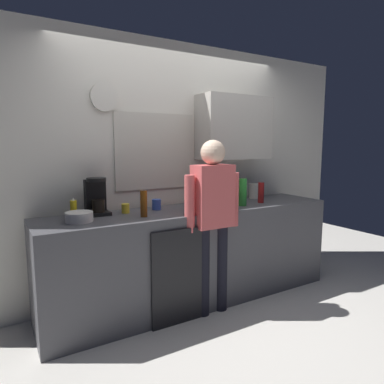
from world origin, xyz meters
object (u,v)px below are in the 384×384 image
at_px(bottle_dark_sauce, 190,201).
at_px(cup_white_mug, 234,196).
at_px(storage_canister, 255,191).
at_px(coffee_maker, 96,198).
at_px(cup_blue_mug, 157,204).
at_px(bottle_clear_soda, 242,192).
at_px(bottle_red_vinegar, 261,193).
at_px(mixing_bowl, 79,217).
at_px(dish_soap, 74,209).
at_px(bottle_amber_beer, 144,204).
at_px(potted_plant, 200,199).
at_px(person_at_sink, 213,213).
at_px(cup_yellow_cup, 125,208).
at_px(bottle_green_wine, 224,192).

distance_m(bottle_dark_sauce, cup_white_mug, 0.75).
relative_size(bottle_dark_sauce, cup_white_mug, 1.89).
xyz_separation_m(cup_white_mug, storage_canister, (0.31, 0.02, 0.04)).
relative_size(coffee_maker, bottle_dark_sauce, 1.83).
xyz_separation_m(coffee_maker, cup_blue_mug, (0.55, -0.07, -0.10)).
xyz_separation_m(bottle_clear_soda, bottle_red_vinegar, (0.28, 0.03, -0.03)).
relative_size(coffee_maker, mixing_bowl, 1.50).
bearing_deg(bottle_clear_soda, cup_white_mug, 67.33).
xyz_separation_m(mixing_bowl, dish_soap, (-0.01, 0.17, 0.04)).
height_order(bottle_clear_soda, bottle_amber_beer, bottle_clear_soda).
height_order(bottle_dark_sauce, cup_blue_mug, bottle_dark_sauce).
distance_m(bottle_red_vinegar, mixing_bowl, 1.89).
bearing_deg(potted_plant, dish_soap, 159.53).
height_order(mixing_bowl, dish_soap, dish_soap).
height_order(bottle_amber_beer, potted_plant, same).
distance_m(bottle_amber_beer, bottle_dark_sauce, 0.49).
bearing_deg(person_at_sink, storage_canister, 36.53).
distance_m(bottle_amber_beer, storage_canister, 1.55).
bearing_deg(cup_blue_mug, mixing_bowl, -168.24).
bearing_deg(bottle_clear_soda, storage_canister, 34.90).
bearing_deg(cup_yellow_cup, potted_plant, -32.10).
relative_size(cup_yellow_cup, cup_white_mug, 0.89).
relative_size(cup_blue_mug, mixing_bowl, 0.45).
height_order(dish_soap, person_at_sink, person_at_sink).
height_order(bottle_green_wine, cup_yellow_cup, bottle_green_wine).
distance_m(coffee_maker, bottle_amber_beer, 0.45).
xyz_separation_m(bottle_red_vinegar, bottle_amber_beer, (-1.36, -0.04, 0.01)).
distance_m(bottle_amber_beer, cup_yellow_cup, 0.26).
bearing_deg(person_at_sink, cup_blue_mug, 138.18).
bearing_deg(cup_blue_mug, bottle_red_vinegar, -10.46).
distance_m(bottle_green_wine, cup_blue_mug, 0.69).
height_order(storage_canister, person_at_sink, person_at_sink).
xyz_separation_m(bottle_green_wine, person_at_sink, (-0.30, -0.24, -0.14)).
bearing_deg(bottle_red_vinegar, cup_blue_mug, 169.54).
bearing_deg(potted_plant, bottle_red_vinegar, 10.25).
relative_size(bottle_amber_beer, mixing_bowl, 1.05).
bearing_deg(bottle_red_vinegar, dish_soap, 173.21).
distance_m(bottle_red_vinegar, cup_yellow_cup, 1.46).
bearing_deg(cup_blue_mug, coffee_maker, 172.84).
xyz_separation_m(bottle_amber_beer, cup_white_mug, (1.20, 0.29, -0.07)).
bearing_deg(dish_soap, cup_white_mug, 0.95).
height_order(bottle_amber_beer, cup_white_mug, bottle_amber_beer).
relative_size(bottle_clear_soda, person_at_sink, 0.17).
height_order(cup_yellow_cup, potted_plant, potted_plant).
height_order(bottle_dark_sauce, cup_yellow_cup, bottle_dark_sauce).
relative_size(bottle_green_wine, potted_plant, 1.30).
distance_m(bottle_dark_sauce, dish_soap, 1.04).
relative_size(bottle_dark_sauce, cup_yellow_cup, 2.12).
relative_size(bottle_red_vinegar, cup_blue_mug, 2.20).
height_order(cup_white_mug, mixing_bowl, cup_white_mug).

